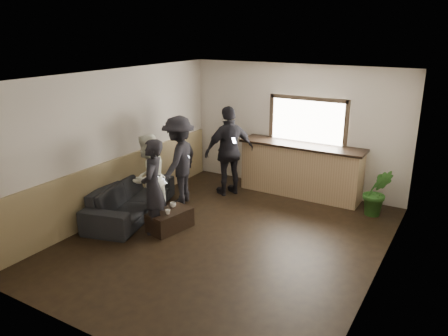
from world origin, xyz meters
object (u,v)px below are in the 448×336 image
Objects in this scene: bar_counter at (301,166)px; cup_a at (173,205)px; potted_plant at (377,192)px; person_c at (179,160)px; person_b at (148,178)px; sofa at (131,198)px; cup_b at (168,212)px; person_a at (153,187)px; person_d at (229,151)px; coffee_table at (170,220)px.

bar_counter is 3.08m from cup_a.
potted_plant is 0.52× the size of person_c.
person_b is at bearing -178.41° from cup_a.
sofa is 25.28× the size of cup_b.
sofa is at bearing -34.20° from person_c.
person_b is at bearing -147.14° from potted_plant.
person_a is 2.34m from person_d.
person_d is at bearing 89.34° from coffee_table.
person_a reaches higher than coffee_table.
bar_counter is at bearing 64.25° from coffee_table.
person_d reaches higher than person_a.
potted_plant is (3.03, 2.68, 0.08)m from cup_b.
coffee_table is at bearing -115.75° from bar_counter.
potted_plant is 0.56× the size of person_a.
bar_counter is 1.60m from person_d.
bar_counter is at bearing 152.43° from person_d.
cup_b is (0.06, -0.12, 0.22)m from coffee_table.
person_b is at bearing -156.74° from person_a.
cup_a is at bearing 30.97° from person_d.
person_d reaches higher than cup_b.
bar_counter reaches higher than potted_plant.
potted_plant is at bearing -11.08° from bar_counter.
person_a is (-0.13, -0.38, 0.45)m from cup_a.
person_a reaches higher than person_b.
sofa is 1.19× the size of person_d.
person_b is at bearing 156.55° from cup_b.
person_b is (-0.61, 0.16, 0.66)m from coffee_table.
person_d is at bearing 87.54° from cup_a.
sofa is (-2.45, -2.74, -0.30)m from bar_counter.
cup_a is at bearing -118.20° from bar_counter.
cup_b is 2.32m from person_d.
cup_b is 0.85m from person_b.
bar_counter is 1.58× the size of person_a.
cup_b is at bearing 17.48° from person_c.
person_c reaches higher than cup_b.
person_b is (-3.70, -2.39, 0.35)m from potted_plant.
sofa is 4.80m from potted_plant.
potted_plant is (3.09, 2.55, 0.30)m from coffee_table.
person_a is 0.88× the size of person_d.
person_b is 2.07m from person_d.
cup_a is at bearing 136.04° from person_a.
potted_plant reaches higher than coffee_table.
person_a is at bearing -139.92° from potted_plant.
cup_a is at bearing 111.11° from cup_b.
cup_b is 0.05× the size of person_c.
person_a is at bearing -162.17° from cup_b.
cup_b reaches higher than coffee_table.
cup_b is at bearing 34.28° from person_d.
person_a reaches higher than cup_a.
person_c is (-0.61, 1.15, 0.74)m from coffee_table.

